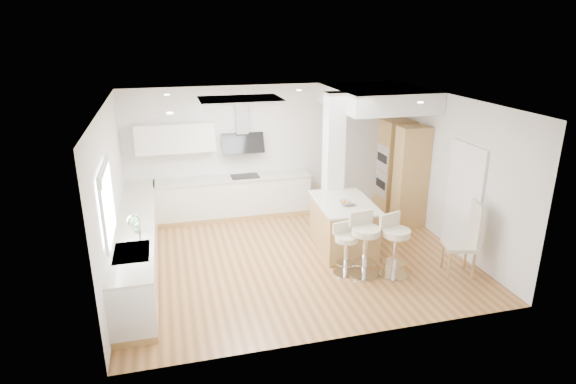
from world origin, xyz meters
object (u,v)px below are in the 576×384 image
object	(u,v)px
bar_stool_c	(395,243)
dining_chair	(467,237)
bar_stool_a	(346,246)
peninsula	(343,225)
bar_stool_b	(365,241)

from	to	relation	value
bar_stool_c	dining_chair	size ratio (longest dim) A/B	0.84
bar_stool_a	dining_chair	xyz separation A→B (m)	(1.94, -0.51, 0.18)
bar_stool_c	dining_chair	distance (m)	1.21
bar_stool_a	dining_chair	distance (m)	2.02
dining_chair	peninsula	bearing A→B (deg)	154.35
bar_stool_a	bar_stool_c	world-z (taller)	bar_stool_c
bar_stool_b	bar_stool_c	xyz separation A→B (m)	(0.47, -0.14, -0.02)
bar_stool_c	bar_stool_b	bearing A→B (deg)	147.09
bar_stool_b	dining_chair	size ratio (longest dim) A/B	0.86
peninsula	dining_chair	xyz separation A→B (m)	(1.63, -1.45, 0.21)
peninsula	dining_chair	world-z (taller)	dining_chair
bar_stool_b	bar_stool_c	bearing A→B (deg)	-23.40
bar_stool_a	bar_stool_b	size ratio (longest dim) A/B	0.82
bar_stool_c	dining_chair	bearing A→B (deg)	-28.44
peninsula	dining_chair	size ratio (longest dim) A/B	1.24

